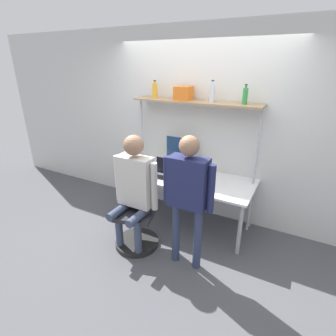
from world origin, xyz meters
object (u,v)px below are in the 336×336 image
at_px(monitor, 180,152).
at_px(person_standing, 188,188).
at_px(laptop, 163,171).
at_px(bottle_green, 245,96).
at_px(bottle_clear, 212,93).
at_px(cell_phone, 180,180).
at_px(person_seated, 134,184).
at_px(storage_box, 184,93).
at_px(bottle_amber, 155,91).
at_px(office_chair, 137,223).

relative_size(monitor, person_standing, 0.32).
bearing_deg(laptop, bottle_green, 20.44).
distance_m(laptop, bottle_green, 1.45).
bearing_deg(person_standing, laptop, 135.28).
bearing_deg(bottle_clear, cell_phone, -124.76).
xyz_separation_m(person_seated, storage_box, (0.15, 1.02, 0.96)).
bearing_deg(person_standing, cell_phone, 121.68).
relative_size(bottle_amber, storage_box, 1.12).
xyz_separation_m(cell_phone, bottle_clear, (0.25, 0.37, 1.13)).
height_order(monitor, laptop, monitor).
height_order(bottle_green, storage_box, bottle_green).
xyz_separation_m(bottle_green, storage_box, (-0.82, 0.00, -0.01)).
height_order(person_seated, bottle_green, bottle_green).
bearing_deg(office_chair, person_seated, -75.55).
height_order(bottle_green, bottle_clear, bottle_clear).
xyz_separation_m(monitor, bottle_amber, (-0.41, -0.02, 0.86)).
xyz_separation_m(laptop, cell_phone, (0.27, -0.01, -0.07)).
xyz_separation_m(laptop, bottle_green, (0.94, 0.35, 1.04)).
bearing_deg(storage_box, cell_phone, -68.23).
relative_size(office_chair, storage_box, 4.40).
distance_m(laptop, bottle_amber, 1.15).
bearing_deg(person_standing, office_chair, 176.24).
bearing_deg(cell_phone, storage_box, 111.77).
relative_size(monitor, laptop, 1.56).
height_order(monitor, storage_box, storage_box).
bearing_deg(bottle_amber, bottle_clear, -0.00).
height_order(person_seated, bottle_amber, bottle_amber).
xyz_separation_m(person_standing, storage_box, (-0.55, 1.02, 0.84)).
distance_m(office_chair, bottle_green, 2.07).
relative_size(person_standing, bottle_amber, 6.43).
distance_m(office_chair, person_seated, 0.58).
xyz_separation_m(laptop, storage_box, (0.13, 0.35, 1.03)).
bearing_deg(storage_box, bottle_amber, 180.00).
height_order(person_seated, storage_box, storage_box).
distance_m(cell_phone, person_seated, 0.73).
bearing_deg(bottle_green, monitor, 178.67).
bearing_deg(cell_phone, laptop, 176.96).
relative_size(cell_phone, office_chair, 0.16).
height_order(laptop, bottle_clear, bottle_clear).
distance_m(monitor, person_standing, 1.20).
height_order(person_standing, bottle_amber, bottle_amber).
distance_m(monitor, office_chair, 1.22).
bearing_deg(monitor, cell_phone, -64.02).
xyz_separation_m(bottle_clear, bottle_amber, (-0.85, 0.00, -0.01)).
relative_size(cell_phone, person_standing, 0.10).
height_order(bottle_clear, storage_box, bottle_clear).
height_order(office_chair, bottle_clear, bottle_clear).
bearing_deg(storage_box, person_standing, -61.67).
relative_size(bottle_clear, storage_box, 1.25).
distance_m(laptop, person_seated, 0.67).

